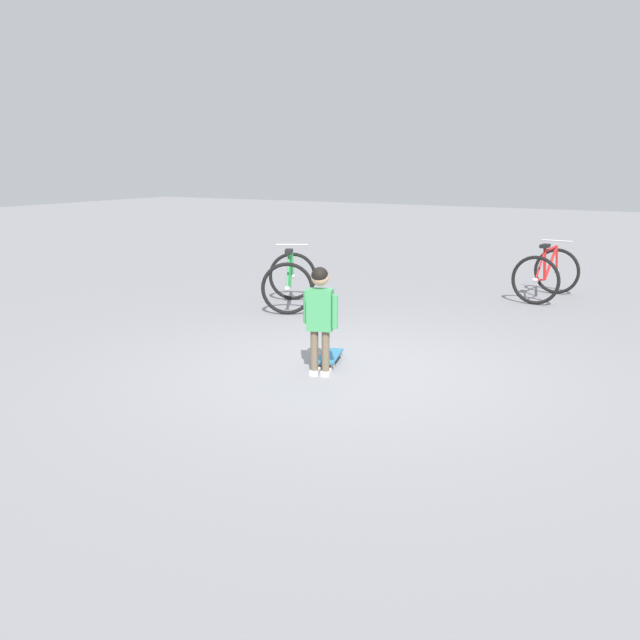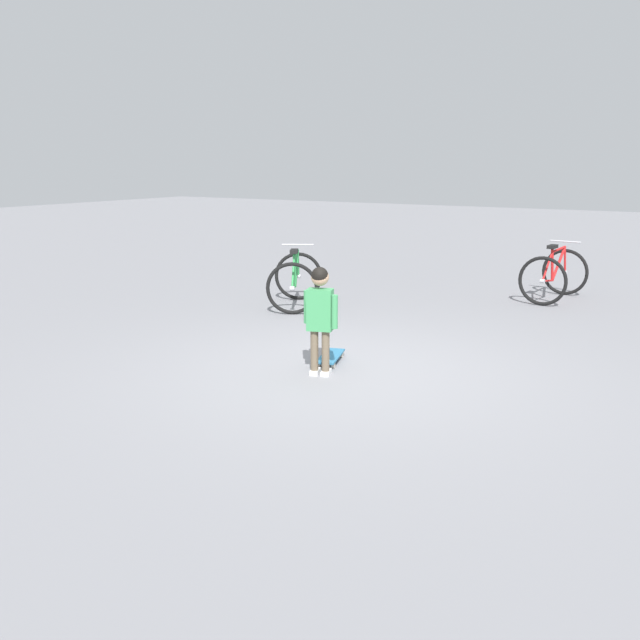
# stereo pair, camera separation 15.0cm
# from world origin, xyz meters

# --- Properties ---
(ground_plane) EXTENTS (50.00, 50.00, 0.00)m
(ground_plane) POSITION_xyz_m (0.00, 0.00, 0.00)
(ground_plane) COLOR gray
(child_person) EXTENTS (0.40, 0.23, 1.06)m
(child_person) POSITION_xyz_m (-0.18, -0.29, 0.66)
(child_person) COLOR brown
(child_person) RESTS_ON ground
(skateboard) EXTENTS (0.35, 0.60, 0.07)m
(skateboard) POSITION_xyz_m (-0.32, 0.15, 0.06)
(skateboard) COLOR teal
(skateboard) RESTS_ON ground
(bicycle_near) EXTENTS (0.80, 1.13, 0.85)m
(bicycle_near) POSITION_xyz_m (0.84, 4.71, 0.38)
(bicycle_near) COLOR black
(bicycle_near) RESTS_ON ground
(bicycle_mid) EXTENTS (1.13, 1.28, 0.85)m
(bicycle_mid) POSITION_xyz_m (-2.17, 2.31, 0.38)
(bicycle_mid) COLOR black
(bicycle_mid) RESTS_ON ground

